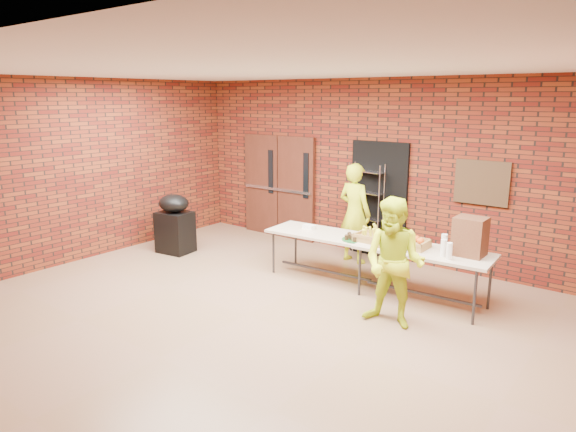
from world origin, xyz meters
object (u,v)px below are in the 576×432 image
(table_right, at_px, (424,254))
(volunteer_man, at_px, (394,263))
(coffee_dispenser, at_px, (470,236))
(table_left, at_px, (325,237))
(covered_grill, at_px, (175,223))
(wire_rack, at_px, (366,210))
(volunteer_woman, at_px, (355,213))

(table_right, relative_size, volunteer_man, 1.16)
(coffee_dispenser, relative_size, volunteer_man, 0.32)
(table_right, bearing_deg, table_left, 177.46)
(table_right, xyz_separation_m, volunteer_man, (0.01, -0.95, 0.12))
(coffee_dispenser, bearing_deg, table_left, -175.95)
(covered_grill, relative_size, volunteer_man, 0.66)
(table_right, distance_m, volunteer_man, 0.96)
(wire_rack, distance_m, table_right, 2.25)
(covered_grill, bearing_deg, wire_rack, 26.66)
(wire_rack, xyz_separation_m, volunteer_man, (1.75, -2.38, -0.02))
(table_right, relative_size, coffee_dispenser, 3.67)
(volunteer_man, bearing_deg, coffee_dispenser, 58.94)
(table_left, bearing_deg, volunteer_woman, 90.31)
(volunteer_man, bearing_deg, table_left, 147.24)
(coffee_dispenser, xyz_separation_m, covered_grill, (-5.25, -0.69, -0.49))
(wire_rack, height_order, covered_grill, wire_rack)
(table_left, relative_size, volunteer_man, 1.13)
(volunteer_woman, bearing_deg, wire_rack, -80.76)
(wire_rack, bearing_deg, table_left, -76.53)
(volunteer_woman, distance_m, volunteer_man, 2.62)
(table_right, height_order, coffee_dispenser, coffee_dispenser)
(wire_rack, bearing_deg, covered_grill, -135.94)
(wire_rack, xyz_separation_m, table_left, (0.09, -1.45, -0.16))
(covered_grill, distance_m, volunteer_woman, 3.35)
(table_left, bearing_deg, covered_grill, -173.88)
(table_left, xyz_separation_m, volunteer_woman, (-0.08, 1.03, 0.19))
(volunteer_woman, bearing_deg, volunteer_man, 138.95)
(coffee_dispenser, bearing_deg, wire_rack, 150.79)
(table_right, xyz_separation_m, volunteer_woman, (-1.72, 1.01, 0.17))
(table_right, relative_size, volunteer_woman, 1.10)
(table_left, xyz_separation_m, volunteer_man, (1.66, -0.93, 0.14))
(volunteer_man, bearing_deg, covered_grill, 171.66)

